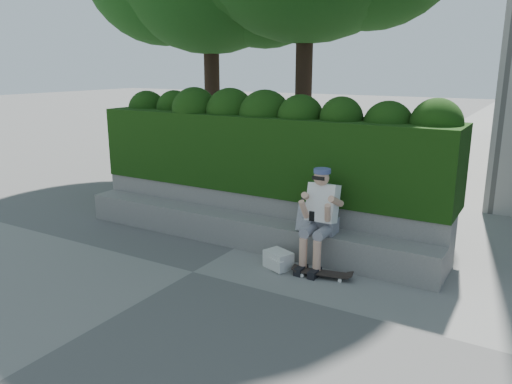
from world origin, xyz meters
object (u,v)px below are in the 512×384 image
Objects in this scene: skateboard at (322,273)px; backpack_plaid at (308,217)px; person at (320,214)px; backpack_ground at (278,260)px.

skateboard is 0.84m from backpack_plaid.
person reaches higher than backpack_ground.
skateboard is at bearing -60.50° from person.
backpack_plaid is at bearing 83.87° from backpack_ground.
person is 3.73× the size of backpack_ground.
backpack_ground is at bearing 169.07° from skateboard.
backpack_ground is (-0.45, -0.35, -0.63)m from person.
skateboard is at bearing -41.46° from backpack_plaid.
person is 0.85m from backpack_ground.
backpack_plaid reaches higher than backpack_ground.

